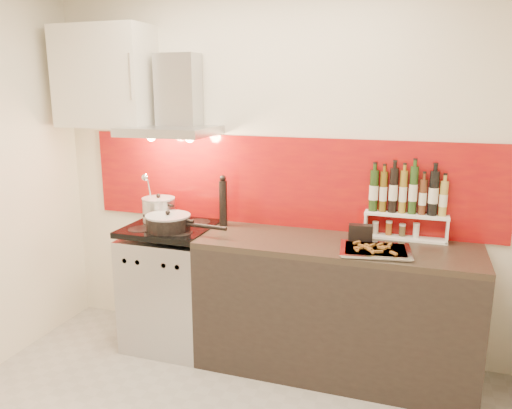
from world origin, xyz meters
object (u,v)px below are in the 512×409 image
(range_stove, at_px, (172,287))
(baking_tray, at_px, (375,250))
(pepper_mill, at_px, (223,201))
(stock_pot, at_px, (159,209))
(saute_pan, at_px, (169,222))
(counter, at_px, (334,308))

(range_stove, height_order, baking_tray, baking_tray)
(pepper_mill, relative_size, baking_tray, 0.81)
(pepper_mill, bearing_deg, baking_tray, -13.73)
(stock_pot, bearing_deg, saute_pan, -46.00)
(range_stove, relative_size, saute_pan, 1.51)
(saute_pan, height_order, pepper_mill, pepper_mill)
(counter, bearing_deg, baking_tray, -25.12)
(counter, height_order, baking_tray, baking_tray)
(stock_pot, distance_m, pepper_mill, 0.50)
(counter, bearing_deg, stock_pot, 176.50)
(counter, height_order, pepper_mill, pepper_mill)
(stock_pot, height_order, pepper_mill, pepper_mill)
(counter, relative_size, pepper_mill, 4.85)
(saute_pan, relative_size, pepper_mill, 1.63)
(saute_pan, distance_m, baking_tray, 1.40)
(counter, distance_m, pepper_mill, 1.07)
(saute_pan, xyz_separation_m, pepper_mill, (0.30, 0.26, 0.11))
(saute_pan, height_order, baking_tray, saute_pan)
(range_stove, bearing_deg, counter, 0.23)
(saute_pan, relative_size, baking_tray, 1.32)
(baking_tray, bearing_deg, saute_pan, 179.63)
(range_stove, bearing_deg, pepper_mill, 24.04)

